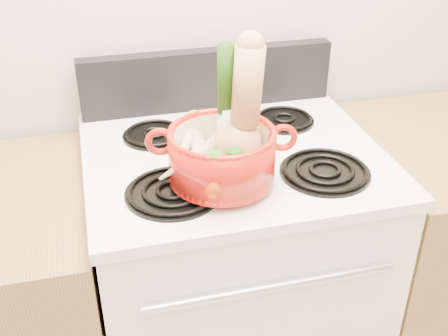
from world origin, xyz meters
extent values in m
cube|color=white|center=(0.00, 1.40, 0.46)|extent=(0.76, 0.65, 0.92)
cube|color=white|center=(0.00, 1.40, 0.93)|extent=(0.78, 0.67, 0.03)
cube|color=black|center=(0.00, 1.70, 1.04)|extent=(0.76, 0.05, 0.18)
cylinder|color=silver|center=(0.00, 1.06, 0.78)|extent=(0.60, 0.02, 0.02)
cylinder|color=black|center=(-0.19, 1.24, 0.96)|extent=(0.22, 0.22, 0.02)
cylinder|color=black|center=(0.19, 1.24, 0.96)|extent=(0.22, 0.22, 0.02)
cylinder|color=black|center=(-0.19, 1.54, 0.96)|extent=(0.17, 0.17, 0.02)
cylinder|color=black|center=(0.19, 1.54, 0.96)|extent=(0.17, 0.17, 0.02)
cylinder|color=#AE160E|center=(-0.07, 1.26, 1.03)|extent=(0.29, 0.29, 0.12)
torus|color=#AE160E|center=(-0.21, 1.28, 1.07)|extent=(0.07, 0.03, 0.07)
torus|color=#AE160E|center=(0.07, 1.23, 1.07)|extent=(0.07, 0.03, 0.07)
cylinder|color=silver|center=(-0.05, 1.31, 1.14)|extent=(0.06, 0.06, 0.30)
ellipsoid|color=tan|center=(-0.05, 1.35, 1.01)|extent=(0.08, 0.07, 0.04)
cone|color=beige|center=(-0.10, 1.29, 1.02)|extent=(0.06, 0.25, 0.07)
cone|color=beige|center=(-0.12, 1.26, 1.02)|extent=(0.07, 0.20, 0.06)
cone|color=beige|center=(-0.10, 1.28, 1.03)|extent=(0.07, 0.19, 0.06)
cone|color=beige|center=(-0.15, 1.25, 1.03)|extent=(0.16, 0.12, 0.05)
cone|color=beige|center=(-0.14, 1.32, 1.04)|extent=(0.13, 0.22, 0.06)
cone|color=#CD5E0A|center=(-0.08, 1.21, 1.01)|extent=(0.09, 0.14, 0.04)
cone|color=red|center=(-0.09, 1.20, 1.02)|extent=(0.09, 0.16, 0.05)
cone|color=#CB4E0A|center=(-0.08, 1.23, 1.02)|extent=(0.06, 0.16, 0.04)
camera|label=1|loc=(-0.34, 0.15, 1.67)|focal=45.00mm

